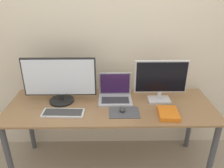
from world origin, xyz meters
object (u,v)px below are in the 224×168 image
Objects in this scene: monitor_left at (60,80)px; monitor_right at (161,80)px; keyboard at (63,113)px; book at (168,113)px; mouse at (122,109)px; laptop at (115,93)px.

monitor_right is (0.90, 0.00, -0.00)m from monitor_left.
keyboard is (-0.84, -0.22, -0.20)m from monitor_right.
monitor_left is 0.97m from book.
monitor_right is at bearing 28.31° from mouse.
monitor_right is 0.32m from book.
monitor_left reaches higher than book.
monitor_left reaches higher than laptop.
monitor_left is 2.97× the size of book.
keyboard is at bearing -176.92° from mouse.
monitor_left reaches higher than monitor_right.
book is (0.02, -0.25, -0.19)m from monitor_right.
monitor_left is 8.90× the size of mouse.
monitor_right reaches higher than keyboard.
monitor_left is 1.83× the size of keyboard.
laptop is 4.22× the size of mouse.
mouse is at bearing 3.08° from keyboard.
mouse is at bearing -18.98° from monitor_left.
mouse reaches higher than keyboard.
mouse is at bearing -151.69° from monitor_right.
laptop reaches higher than book.
laptop is (0.49, 0.05, -0.15)m from monitor_left.
monitor_right is 1.34× the size of keyboard.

